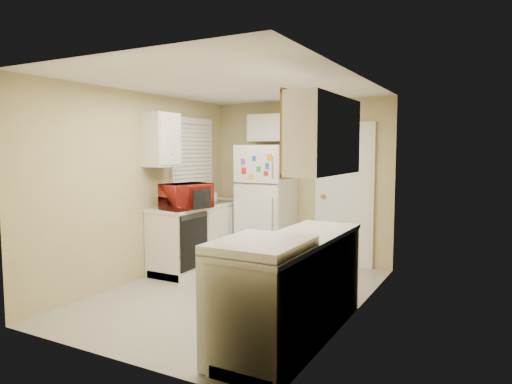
% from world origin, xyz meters
% --- Properties ---
extents(floor, '(3.80, 3.80, 0.00)m').
position_xyz_m(floor, '(0.00, 0.00, 0.00)').
color(floor, '#B5B3A7').
rests_on(floor, ground).
extents(ceiling, '(3.80, 3.80, 0.00)m').
position_xyz_m(ceiling, '(0.00, 0.00, 2.40)').
color(ceiling, white).
rests_on(ceiling, floor).
extents(wall_left, '(3.80, 3.80, 0.00)m').
position_xyz_m(wall_left, '(-1.40, 0.00, 1.20)').
color(wall_left, tan).
rests_on(wall_left, floor).
extents(wall_right, '(3.80, 3.80, 0.00)m').
position_xyz_m(wall_right, '(1.40, 0.00, 1.20)').
color(wall_right, tan).
rests_on(wall_right, floor).
extents(wall_back, '(2.80, 2.80, 0.00)m').
position_xyz_m(wall_back, '(0.00, 1.90, 1.20)').
color(wall_back, tan).
rests_on(wall_back, floor).
extents(wall_front, '(2.80, 2.80, 0.00)m').
position_xyz_m(wall_front, '(0.00, -1.90, 1.20)').
color(wall_front, tan).
rests_on(wall_front, floor).
extents(left_counter, '(0.60, 1.80, 0.90)m').
position_xyz_m(left_counter, '(-1.10, 0.90, 0.45)').
color(left_counter, silver).
rests_on(left_counter, floor).
extents(dishwasher, '(0.03, 0.58, 0.72)m').
position_xyz_m(dishwasher, '(-0.81, 0.30, 0.49)').
color(dishwasher, black).
rests_on(dishwasher, floor).
extents(sink, '(0.54, 0.74, 0.16)m').
position_xyz_m(sink, '(-1.10, 1.05, 0.86)').
color(sink, gray).
rests_on(sink, left_counter).
extents(microwave, '(0.67, 0.48, 0.40)m').
position_xyz_m(microwave, '(-0.93, 0.31, 1.05)').
color(microwave, maroon).
rests_on(microwave, left_counter).
extents(soap_bottle, '(0.09, 0.10, 0.18)m').
position_xyz_m(soap_bottle, '(-1.15, 1.30, 1.00)').
color(soap_bottle, silver).
rests_on(soap_bottle, left_counter).
extents(window_blinds, '(0.10, 0.98, 1.08)m').
position_xyz_m(window_blinds, '(-1.36, 1.05, 1.60)').
color(window_blinds, silver).
rests_on(window_blinds, wall_left).
extents(upper_cabinet_left, '(0.30, 0.45, 0.70)m').
position_xyz_m(upper_cabinet_left, '(-1.25, 0.22, 1.80)').
color(upper_cabinet_left, silver).
rests_on(upper_cabinet_left, wall_left).
extents(refrigerator, '(0.72, 0.70, 1.74)m').
position_xyz_m(refrigerator, '(-0.39, 1.54, 0.87)').
color(refrigerator, silver).
rests_on(refrigerator, floor).
extents(cabinet_over_fridge, '(0.70, 0.30, 0.40)m').
position_xyz_m(cabinet_over_fridge, '(-0.40, 1.75, 2.00)').
color(cabinet_over_fridge, silver).
rests_on(cabinet_over_fridge, wall_back).
extents(interior_door, '(0.86, 0.06, 2.08)m').
position_xyz_m(interior_door, '(0.70, 1.86, 1.02)').
color(interior_door, silver).
rests_on(interior_door, floor).
extents(right_counter, '(0.60, 2.00, 0.90)m').
position_xyz_m(right_counter, '(1.10, -0.80, 0.45)').
color(right_counter, silver).
rests_on(right_counter, floor).
extents(stove, '(0.66, 0.81, 0.99)m').
position_xyz_m(stove, '(1.05, -1.38, 0.49)').
color(stove, silver).
rests_on(stove, floor).
extents(upper_cabinet_right, '(0.30, 1.20, 0.70)m').
position_xyz_m(upper_cabinet_right, '(1.25, -0.50, 1.80)').
color(upper_cabinet_right, silver).
rests_on(upper_cabinet_right, wall_right).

